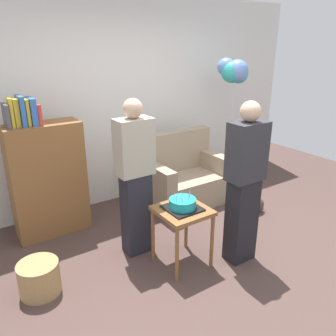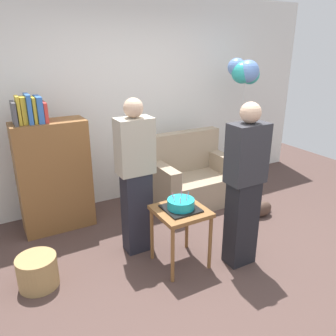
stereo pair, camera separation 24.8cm
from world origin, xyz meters
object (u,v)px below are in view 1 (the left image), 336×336
(person_blowing_candles, at_px, (135,178))
(person_holding_cake, at_px, (244,184))
(couch, at_px, (184,178))
(handbag, at_px, (256,206))
(bookshelf, at_px, (47,177))
(birthday_cake, at_px, (183,204))
(wicker_basket, at_px, (39,278))
(balloon_bunch, at_px, (234,71))
(side_table, at_px, (182,217))

(person_blowing_candles, xyz_separation_m, person_holding_cake, (0.80, -0.71, 0.00))
(couch, relative_size, handbag, 3.93)
(bookshelf, xyz_separation_m, birthday_cake, (0.90, -1.35, -0.03))
(couch, relative_size, person_holding_cake, 0.67)
(person_holding_cake, xyz_separation_m, wicker_basket, (-1.85, 0.61, -0.68))
(person_holding_cake, distance_m, balloon_bunch, 2.03)
(birthday_cake, xyz_separation_m, person_blowing_candles, (-0.26, 0.45, 0.17))
(bookshelf, relative_size, person_blowing_candles, 0.99)
(couch, relative_size, wicker_basket, 3.06)
(person_blowing_candles, bearing_deg, bookshelf, 110.80)
(bookshelf, bearing_deg, birthday_cake, -56.29)
(side_table, height_order, balloon_bunch, balloon_bunch)
(balloon_bunch, bearing_deg, handbag, -107.38)
(bookshelf, distance_m, person_holding_cake, 2.17)
(birthday_cake, bearing_deg, person_blowing_candles, 120.27)
(side_table, bearing_deg, person_blowing_candles, 120.27)
(couch, distance_m, birthday_cake, 1.47)
(bookshelf, xyz_separation_m, wicker_basket, (-0.41, -1.00, -0.53))
(side_table, distance_m, wicker_basket, 1.40)
(birthday_cake, distance_m, balloon_bunch, 2.31)
(wicker_basket, distance_m, handbag, 2.74)
(birthday_cake, relative_size, handbag, 1.14)
(handbag, bearing_deg, couch, 124.78)
(couch, xyz_separation_m, bookshelf, (-1.76, 0.20, 0.34))
(person_blowing_candles, relative_size, balloon_bunch, 0.85)
(couch, bearing_deg, person_holding_cake, -102.94)
(birthday_cake, xyz_separation_m, balloon_bunch, (1.69, 1.15, 1.08))
(person_blowing_candles, distance_m, wicker_basket, 1.26)
(birthday_cake, relative_size, wicker_basket, 0.89)
(bookshelf, distance_m, handbag, 2.61)
(bookshelf, bearing_deg, person_blowing_candles, -54.67)
(person_holding_cake, relative_size, handbag, 5.82)
(bookshelf, height_order, handbag, bookshelf)
(handbag, bearing_deg, bookshelf, 156.36)
(couch, height_order, bookshelf, bookshelf)
(handbag, bearing_deg, balloon_bunch, 72.62)
(person_holding_cake, bearing_deg, person_blowing_candles, -48.52)
(couch, relative_size, birthday_cake, 3.44)
(person_blowing_candles, bearing_deg, side_table, -74.27)
(couch, xyz_separation_m, wicker_basket, (-2.17, -0.80, -0.19))
(side_table, height_order, person_holding_cake, person_holding_cake)
(couch, distance_m, handbag, 1.03)
(side_table, bearing_deg, wicker_basket, 165.23)
(balloon_bunch, bearing_deg, person_holding_cake, -129.18)
(birthday_cake, xyz_separation_m, wicker_basket, (-1.31, 0.35, -0.51))
(balloon_bunch, bearing_deg, wicker_basket, -165.05)
(side_table, distance_m, person_blowing_candles, 0.61)
(wicker_basket, bearing_deg, person_blowing_candles, 5.57)
(bookshelf, bearing_deg, person_holding_cake, -48.25)
(couch, height_order, person_blowing_candles, person_blowing_candles)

